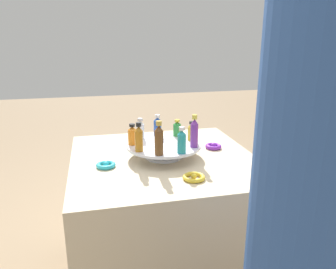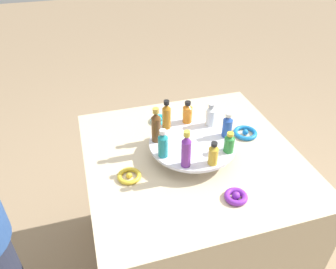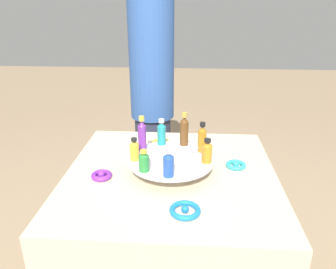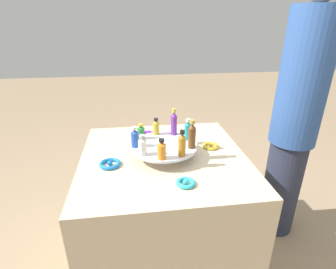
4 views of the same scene
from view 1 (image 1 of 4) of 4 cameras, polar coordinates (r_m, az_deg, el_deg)
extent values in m
cube|color=beige|center=(1.74, -0.70, -15.37)|extent=(0.87, 0.87, 0.74)
cylinder|color=silver|center=(1.58, -0.75, -3.76)|extent=(0.18, 0.18, 0.01)
cylinder|color=silver|center=(1.57, -0.75, -2.84)|extent=(0.09, 0.09, 0.04)
cylinder|color=silver|center=(1.56, -0.76, -1.87)|extent=(0.35, 0.35, 0.01)
cylinder|color=#AD6B19|center=(1.45, -5.08, -1.14)|extent=(0.04, 0.04, 0.09)
cone|color=#AD6B19|center=(1.43, -5.14, 1.04)|extent=(0.03, 0.03, 0.02)
cylinder|color=black|center=(1.43, -5.16, 1.77)|extent=(0.02, 0.02, 0.02)
cylinder|color=brown|center=(1.40, -1.59, -1.46)|extent=(0.04, 0.04, 0.11)
cone|color=brown|center=(1.38, -1.61, 1.13)|extent=(0.04, 0.04, 0.02)
cylinder|color=#B79338|center=(1.38, -1.62, 2.00)|extent=(0.02, 0.02, 0.02)
cylinder|color=teal|center=(1.43, 2.39, -1.61)|extent=(0.04, 0.04, 0.08)
cone|color=teal|center=(1.41, 2.41, 0.38)|extent=(0.04, 0.04, 0.02)
cylinder|color=silver|center=(1.41, 2.42, 1.04)|extent=(0.02, 0.02, 0.02)
cylinder|color=#702D93|center=(1.50, 4.59, -0.20)|extent=(0.04, 0.04, 0.11)
cone|color=#702D93|center=(1.48, 4.65, 2.26)|extent=(0.03, 0.03, 0.02)
cylinder|color=gold|center=(1.48, 4.67, 3.07)|extent=(0.02, 0.02, 0.02)
cylinder|color=gold|center=(1.60, 4.11, 0.15)|extent=(0.04, 0.04, 0.07)
cone|color=gold|center=(1.59, 4.15, 1.59)|extent=(0.03, 0.03, 0.02)
cylinder|color=black|center=(1.59, 4.16, 2.06)|extent=(0.02, 0.02, 0.01)
cylinder|color=#288438|center=(1.67, 1.59, 0.77)|extent=(0.04, 0.04, 0.06)
cone|color=#288438|center=(1.66, 1.60, 2.01)|extent=(0.04, 0.04, 0.01)
cylinder|color=gold|center=(1.66, 1.61, 2.42)|extent=(0.03, 0.03, 0.01)
cylinder|color=#234CAD|center=(1.68, -1.82, 1.15)|extent=(0.04, 0.04, 0.08)
cone|color=#234CAD|center=(1.67, -1.84, 2.72)|extent=(0.04, 0.04, 0.02)
cylinder|color=silver|center=(1.67, -1.84, 3.23)|extent=(0.03, 0.03, 0.01)
cylinder|color=silver|center=(1.64, -4.84, 0.57)|extent=(0.04, 0.04, 0.07)
cone|color=silver|center=(1.62, -4.88, 2.10)|extent=(0.04, 0.04, 0.02)
cylinder|color=#B2B2B7|center=(1.62, -4.90, 2.61)|extent=(0.03, 0.03, 0.01)
cylinder|color=orange|center=(1.55, -6.22, -0.47)|extent=(0.04, 0.04, 0.07)
cone|color=orange|center=(1.53, -6.28, 1.10)|extent=(0.04, 0.04, 0.02)
cylinder|color=black|center=(1.53, -6.29, 1.62)|extent=(0.03, 0.03, 0.01)
torus|color=#2DB7CC|center=(1.48, -10.77, -5.24)|extent=(0.09, 0.09, 0.02)
sphere|color=#2DB7CC|center=(1.48, -10.78, -5.10)|extent=(0.03, 0.03, 0.03)
torus|color=gold|center=(1.34, 4.53, -7.44)|extent=(0.09, 0.09, 0.02)
sphere|color=gold|center=(1.34, 4.53, -7.31)|extent=(0.02, 0.02, 0.02)
torus|color=purple|center=(1.71, 7.91, -2.07)|extent=(0.08, 0.08, 0.02)
sphere|color=purple|center=(1.71, 7.91, -1.93)|extent=(0.03, 0.03, 0.03)
torus|color=blue|center=(1.82, -4.60, -0.79)|extent=(0.11, 0.11, 0.02)
sphere|color=blue|center=(1.82, -4.61, -0.67)|extent=(0.03, 0.03, 0.03)
cylinder|color=#2D5193|center=(0.80, 24.81, -0.09)|extent=(0.28, 0.28, 0.79)
camera|label=2|loc=(1.70, 41.28, 23.46)|focal=35.00mm
camera|label=3|loc=(2.66, -8.22, 19.08)|focal=35.00mm
camera|label=4|loc=(1.83, -44.98, 15.65)|focal=28.00mm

